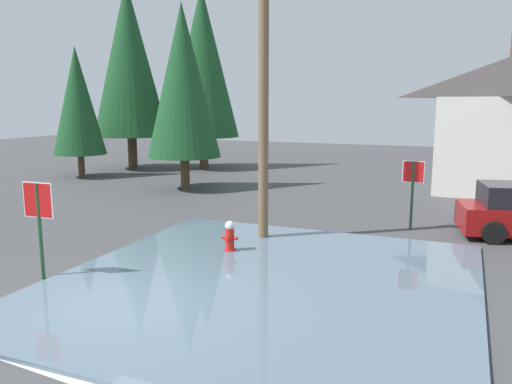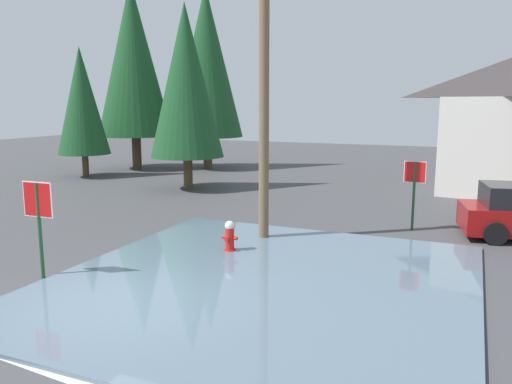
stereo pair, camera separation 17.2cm
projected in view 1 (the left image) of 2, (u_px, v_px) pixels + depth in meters
The scene contains 11 objects.
ground_plane at pixel (128, 309), 9.69m from camera, with size 80.00×80.00×0.10m, color #424244.
flood_puddle at pixel (264, 281), 10.95m from camera, with size 8.69×9.22×0.08m, color slate.
lane_stop_bar at pixel (75, 378), 7.17m from camera, with size 4.38×0.30×0.01m, color silver.
stop_sign_near at pixel (39, 211), 10.94m from camera, with size 0.77×0.08×2.15m.
fire_hydrant at pixel (230, 237), 13.05m from camera, with size 0.43×0.37×0.85m.
utility_pole at pixel (264, 56), 13.58m from camera, with size 1.60×0.28×9.74m.
stop_sign_far at pixel (413, 182), 15.33m from camera, with size 0.64×0.08×2.10m.
pine_tree_tall_left at pixel (129, 59), 28.94m from camera, with size 4.24×4.24×10.61m.
pine_tree_mid_left at pixel (183, 81), 22.08m from camera, with size 3.22×3.22×8.06m.
pine_tree_short_left at pixel (202, 62), 29.13m from camera, with size 4.14×4.14×10.34m.
pine_tree_far_center at pixel (78, 101), 25.93m from camera, with size 2.65×2.65×6.63m.
Camera 1 is at (5.76, -7.53, 3.81)m, focal length 35.84 mm.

